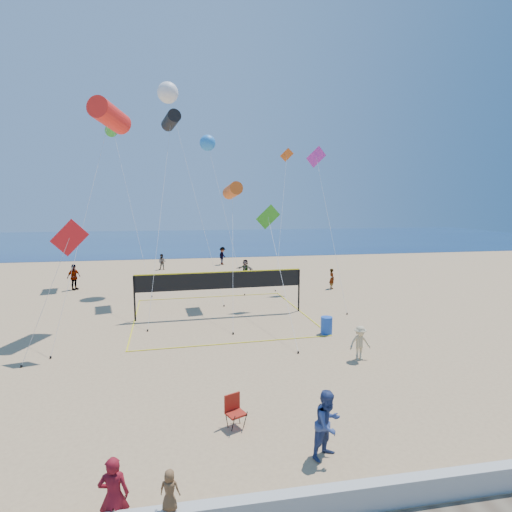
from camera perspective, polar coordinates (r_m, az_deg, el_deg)
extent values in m
plane|color=tan|center=(12.08, -4.46, -24.78)|extent=(120.00, 120.00, 0.00)
cube|color=navy|center=(72.46, -9.45, 2.33)|extent=(140.00, 50.00, 0.03)
imported|color=maroon|center=(9.48, -19.66, -29.53)|extent=(0.59, 0.39, 1.61)
imported|color=brown|center=(9.01, -12.23, -29.87)|extent=(0.45, 0.35, 0.81)
imported|color=navy|center=(11.15, 10.24, -22.54)|extent=(1.08, 1.02, 1.77)
imported|color=#C7B384|center=(17.46, 14.63, -11.91)|extent=(0.95, 0.57, 1.43)
imported|color=gray|center=(32.86, -24.58, -2.76)|extent=(1.05, 1.20, 1.94)
imported|color=gray|center=(34.13, -1.54, -1.92)|extent=(1.56, 1.35, 1.70)
imported|color=gray|center=(30.88, 10.78, -3.20)|extent=(0.39, 0.57, 1.54)
imported|color=gray|center=(40.05, -13.27, -0.83)|extent=(0.89, 0.79, 1.54)
imported|color=gray|center=(42.38, -4.80, 0.03)|extent=(1.20, 1.40, 1.88)
cube|color=maroon|center=(12.41, -2.90, -21.59)|extent=(0.65, 0.63, 0.06)
cube|color=maroon|center=(12.43, -3.43, -20.08)|extent=(0.48, 0.25, 0.51)
cylinder|color=black|center=(12.27, -3.30, -22.94)|extent=(0.13, 0.25, 0.66)
cylinder|color=black|center=(12.55, -4.23, -22.21)|extent=(0.13, 0.25, 0.66)
cylinder|color=black|center=(12.46, -1.56, -22.44)|extent=(0.13, 0.25, 0.66)
cylinder|color=black|center=(12.73, -2.52, -21.73)|extent=(0.13, 0.25, 0.66)
cylinder|color=#1B4AB5|center=(20.43, 10.04, -9.74)|extent=(0.75, 0.75, 0.86)
cylinder|color=black|center=(22.99, -16.97, -5.84)|extent=(0.10, 0.10, 2.53)
cylinder|color=black|center=(24.18, 6.14, -4.90)|extent=(0.10, 0.10, 2.53)
cube|color=black|center=(22.95, -5.13, -3.54)|extent=(9.48, 0.44, 0.95)
cube|color=yellow|center=(22.86, -5.15, -2.30)|extent=(9.48, 0.45, 0.06)
cube|color=yellow|center=(18.96, -3.10, -12.34)|extent=(9.68, 0.48, 0.02)
cube|color=yellow|center=(27.98, -6.39, -5.82)|extent=(9.68, 0.48, 0.02)
cylinder|color=red|center=(22.90, -20.13, 18.28)|extent=(1.88, 2.90, 1.47)
cylinder|color=silver|center=(20.28, -23.45, 4.15)|extent=(2.05, 4.93, 10.85)
cylinder|color=black|center=(19.26, -27.29, -12.75)|extent=(0.08, 0.08, 0.10)
cylinder|color=black|center=(28.52, -12.05, 18.42)|extent=(1.40, 2.26, 1.15)
cylinder|color=silver|center=(24.15, -13.44, 6.22)|extent=(1.27, 7.77, 11.88)
cylinder|color=black|center=(21.30, -15.22, -10.23)|extent=(0.08, 0.08, 0.10)
cylinder|color=#D95819|center=(25.61, -3.37, 9.32)|extent=(1.12, 2.10, 1.10)
cylinder|color=silver|center=(22.54, -3.33, 0.38)|extent=(0.82, 6.43, 7.21)
cylinder|color=black|center=(20.17, -3.28, -10.98)|extent=(0.08, 0.08, 0.10)
cube|color=red|center=(18.70, -25.10, 2.37)|extent=(1.64, 0.28, 1.63)
cylinder|color=silver|center=(18.57, -27.78, -5.56)|extent=(1.69, 1.55, 4.96)
cylinder|color=black|center=(18.83, -30.51, -13.42)|extent=(0.08, 0.08, 0.10)
cube|color=green|center=(24.69, 1.74, 5.61)|extent=(1.57, 0.21, 1.56)
cylinder|color=silver|center=(20.96, 3.52, -2.41)|extent=(0.39, 8.19, 5.59)
cylinder|color=black|center=(17.84, 6.05, -13.54)|extent=(0.08, 0.08, 0.10)
cube|color=#C830AF|center=(30.77, 8.60, 13.84)|extent=(1.61, 0.21, 1.60)
cylinder|color=silver|center=(26.95, 10.50, 4.24)|extent=(0.51, 7.63, 9.83)
cylinder|color=black|center=(24.15, 12.88, -8.04)|extent=(0.08, 0.08, 0.10)
sphere|color=white|center=(32.62, -12.49, 21.82)|extent=(1.79, 1.79, 1.55)
cylinder|color=silver|center=(28.04, -8.90, 9.22)|extent=(3.34, 7.13, 14.55)
cylinder|color=black|center=(25.39, -4.59, -7.09)|extent=(0.08, 0.08, 0.10)
sphere|color=#2781E4|center=(33.63, -6.93, 15.75)|extent=(1.58, 1.58, 1.27)
cylinder|color=silver|center=(30.41, -4.47, 6.04)|extent=(2.09, 5.96, 11.25)
cylinder|color=black|center=(28.32, -1.65, -5.54)|extent=(0.08, 0.08, 0.10)
cylinder|color=green|center=(35.11, -19.81, 16.95)|extent=(1.57, 2.51, 1.27)
cylinder|color=silver|center=(31.26, -17.44, 6.83)|extent=(3.10, 6.31, 12.42)
cylinder|color=black|center=(28.69, -14.66, -5.61)|extent=(0.08, 0.08, 0.10)
cube|color=#D95819|center=(39.72, 4.42, 14.21)|extent=(1.28, 0.40, 1.31)
cylinder|color=silver|center=(34.19, 3.72, 6.04)|extent=(3.38, 10.02, 11.05)
cylinder|color=black|center=(29.63, 2.80, -4.96)|extent=(0.08, 0.08, 0.10)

